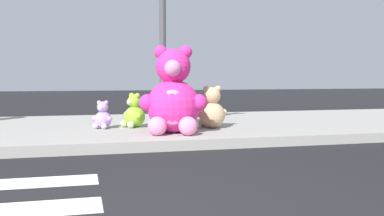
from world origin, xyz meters
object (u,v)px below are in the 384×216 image
object	(u,v)px
plush_lavender	(102,117)
plush_white	(188,115)
plush_brown	(186,107)
plush_lime	(134,114)
sign_pole	(163,27)
plush_tan	(212,111)
plush_pink_large	(173,98)

from	to	relation	value
plush_lavender	plush_white	size ratio (longest dim) A/B	0.99
plush_brown	plush_lime	bearing A→B (deg)	-153.56
sign_pole	plush_tan	bearing A→B (deg)	-6.27
plush_tan	plush_brown	world-z (taller)	plush_tan
sign_pole	plush_brown	distance (m)	1.77
plush_pink_large	plush_white	world-z (taller)	plush_pink_large
sign_pole	plush_lavender	world-z (taller)	sign_pole
sign_pole	plush_brown	size ratio (longest dim) A/B	4.42
plush_lavender	plush_brown	distance (m)	1.71
plush_lime	plush_tan	xyz separation A→B (m)	(1.28, -0.43, 0.05)
plush_lime	plush_white	bearing A→B (deg)	-4.13
plush_tan	plush_white	distance (m)	0.50
sign_pole	plush_pink_large	distance (m)	1.30
plush_brown	plush_pink_large	bearing A→B (deg)	-111.03
plush_lime	plush_tan	distance (m)	1.35
plush_lime	plush_brown	distance (m)	1.19
plush_tan	plush_white	world-z (taller)	plush_tan
plush_tan	plush_brown	distance (m)	0.99
plush_white	plush_tan	bearing A→B (deg)	-48.21
plush_white	plush_pink_large	bearing A→B (deg)	-117.60
plush_pink_large	plush_lavender	distance (m)	1.41
sign_pole	plush_brown	bearing A→B (deg)	54.84
plush_brown	plush_tan	bearing A→B (deg)	-77.41
plush_lavender	plush_lime	bearing A→B (deg)	5.69
sign_pole	plush_brown	xyz separation A→B (m)	(0.61, 0.87, -1.41)
plush_white	plush_lime	bearing A→B (deg)	175.87
sign_pole	plush_white	size ratio (longest dim) A/B	6.67
sign_pole	plush_lime	size ratio (longest dim) A/B	5.38
plush_brown	plush_lavender	bearing A→B (deg)	-159.99
plush_white	plush_lavender	bearing A→B (deg)	179.40
plush_white	plush_brown	xyz separation A→B (m)	(0.11, 0.60, 0.10)
plush_lime	plush_tan	world-z (taller)	plush_tan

